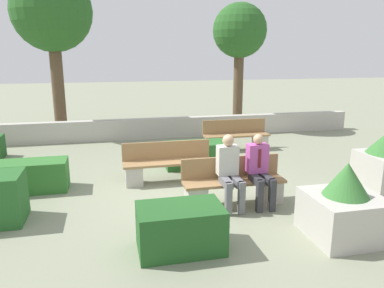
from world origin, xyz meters
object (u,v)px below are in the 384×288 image
Objects in this scene: bench_left_side at (168,167)px; tree_leftmost at (52,14)px; bench_right_side at (236,138)px; planter_corner_right at (344,207)px; tree_center_left at (240,33)px; person_seated_man at (260,167)px; bench_front at (233,186)px; person_seated_woman at (229,168)px.

tree_leftmost is (-2.81, 5.51, 3.64)m from bench_left_side.
bench_right_side is 5.41m from planter_corner_right.
tree_center_left reaches higher than bench_left_side.
person_seated_man is 8.93m from tree_leftmost.
tree_leftmost is (-5.03, 8.63, 3.50)m from planter_corner_right.
bench_front is 0.43× the size of tree_center_left.
tree_leftmost is 6.31m from tree_center_left.
tree_leftmost reaches higher than bench_left_side.
person_seated_woman is 1.13× the size of planter_corner_right.
tree_center_left is at bearing 65.05° from bench_right_side.
bench_left_side is at bearing -123.34° from tree_center_left.
bench_front and bench_right_side have the same top height.
bench_left_side is (-1.00, 1.49, 0.00)m from bench_front.
tree_center_left is at bearing 69.96° from bench_front.
bench_left_side is 0.37× the size of tree_leftmost.
tree_center_left is at bearing -2.24° from tree_leftmost.
bench_left_side is at bearing 123.81° from bench_front.
person_seated_man is at bearing -59.24° from tree_leftmost.
tree_leftmost reaches higher than tree_center_left.
tree_leftmost is at bearing 120.22° from planter_corner_right.
bench_front is 2.03m from planter_corner_right.
bench_front is 8.77m from tree_leftmost.
bench_front is at bearing -61.46° from tree_leftmost.
person_seated_woman is 0.30× the size of tree_center_left.
bench_left_side is 1.48× the size of person_seated_man.
person_seated_man is at bearing -0.31° from person_seated_woman.
planter_corner_right is (0.77, -1.48, -0.25)m from person_seated_man.
tree_center_left is at bearing 73.69° from person_seated_man.
bench_front is 1.80m from bench_left_side.
bench_front is 0.36× the size of tree_leftmost.
tree_center_left is (2.02, 6.91, 2.70)m from person_seated_man.
tree_leftmost is (-3.67, 7.15, 3.24)m from person_seated_woman.
bench_front is at bearing -114.88° from bench_right_side.
person_seated_man is (0.45, -0.14, 0.39)m from bench_front.
planter_corner_right is at bearing -47.92° from bench_left_side.
bench_right_side is at bearing -31.80° from tree_leftmost.
bench_front is 0.61m from person_seated_man.
bench_right_side is at bearing 68.91° from person_seated_woman.
person_seated_man is at bearing -108.23° from bench_right_side.
bench_front is 1.45× the size of person_seated_man.
tree_leftmost is at bearing 123.66° from bench_left_side.
person_seated_woman is (-0.58, 0.00, 0.01)m from person_seated_man.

